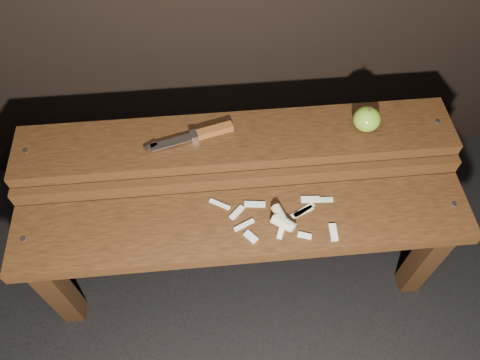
{
  "coord_description": "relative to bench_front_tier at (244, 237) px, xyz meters",
  "views": [
    {
      "loc": [
        -0.06,
        -0.63,
        1.48
      ],
      "look_at": [
        0.0,
        0.06,
        0.45
      ],
      "focal_mm": 35.0,
      "sensor_mm": 36.0,
      "label": 1
    }
  ],
  "objects": [
    {
      "name": "apple_scraps",
      "position": [
        0.1,
        0.0,
        0.08
      ],
      "size": [
        0.33,
        0.15,
        0.03
      ],
      "color": "beige",
      "rests_on": "bench_front_tier"
    },
    {
      "name": "apple",
      "position": [
        0.35,
        0.23,
        0.18
      ],
      "size": [
        0.07,
        0.07,
        0.08
      ],
      "color": "olive",
      "rests_on": "bench_rear_tier"
    },
    {
      "name": "knife",
      "position": [
        -0.09,
        0.24,
        0.16
      ],
      "size": [
        0.24,
        0.08,
        0.02
      ],
      "color": "brown",
      "rests_on": "bench_rear_tier"
    },
    {
      "name": "ground",
      "position": [
        0.0,
        0.06,
        -0.35
      ],
      "size": [
        60.0,
        60.0,
        0.0
      ],
      "primitive_type": "plane",
      "color": "black"
    },
    {
      "name": "bench_front_tier",
      "position": [
        0.0,
        0.0,
        0.0
      ],
      "size": [
        1.2,
        0.2,
        0.42
      ],
      "color": "black",
      "rests_on": "ground"
    },
    {
      "name": "bench_rear_tier",
      "position": [
        0.0,
        0.23,
        0.06
      ],
      "size": [
        1.2,
        0.21,
        0.5
      ],
      "color": "black",
      "rests_on": "ground"
    }
  ]
}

